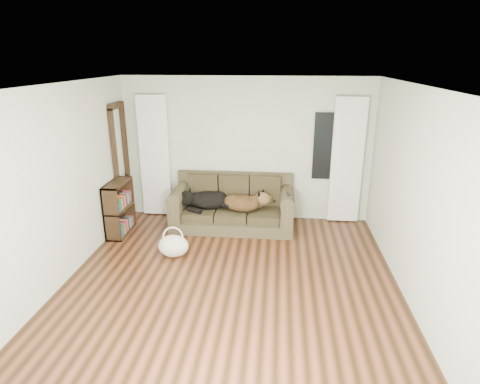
# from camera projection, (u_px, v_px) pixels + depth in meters

# --- Properties ---
(floor) EXTENTS (5.00, 5.00, 0.00)m
(floor) POSITION_uv_depth(u_px,v_px,m) (230.00, 286.00, 5.36)
(floor) COLOR black
(floor) RESTS_ON ground
(ceiling) EXTENTS (5.00, 5.00, 0.00)m
(ceiling) POSITION_uv_depth(u_px,v_px,m) (228.00, 86.00, 4.53)
(ceiling) COLOR white
(ceiling) RESTS_ON ground
(wall_back) EXTENTS (4.50, 0.04, 2.60)m
(wall_back) POSITION_uv_depth(u_px,v_px,m) (246.00, 150.00, 7.30)
(wall_back) COLOR beige
(wall_back) RESTS_ON ground
(wall_left) EXTENTS (0.04, 5.00, 2.60)m
(wall_left) POSITION_uv_depth(u_px,v_px,m) (56.00, 189.00, 5.16)
(wall_left) COLOR beige
(wall_left) RESTS_ON ground
(wall_right) EXTENTS (0.04, 5.00, 2.60)m
(wall_right) POSITION_uv_depth(u_px,v_px,m) (418.00, 201.00, 4.73)
(wall_right) COLOR beige
(wall_right) RESTS_ON ground
(curtain_left) EXTENTS (0.55, 0.08, 2.25)m
(curtain_left) POSITION_uv_depth(u_px,v_px,m) (155.00, 157.00, 7.43)
(curtain_left) COLOR white
(curtain_left) RESTS_ON ground
(curtain_right) EXTENTS (0.55, 0.08, 2.25)m
(curtain_right) POSITION_uv_depth(u_px,v_px,m) (347.00, 161.00, 7.11)
(curtain_right) COLOR white
(curtain_right) RESTS_ON ground
(window_pane) EXTENTS (0.50, 0.03, 1.20)m
(window_pane) POSITION_uv_depth(u_px,v_px,m) (328.00, 146.00, 7.10)
(window_pane) COLOR black
(window_pane) RESTS_ON wall_back
(door_casing) EXTENTS (0.07, 0.60, 2.10)m
(door_casing) POSITION_uv_depth(u_px,v_px,m) (122.00, 166.00, 7.16)
(door_casing) COLOR black
(door_casing) RESTS_ON ground
(sofa) EXTENTS (2.13, 0.92, 0.87)m
(sofa) POSITION_uv_depth(u_px,v_px,m) (233.00, 203.00, 7.10)
(sofa) COLOR #35331E
(sofa) RESTS_ON floor
(dog_black_lab) EXTENTS (0.71, 0.50, 0.30)m
(dog_black_lab) POSITION_uv_depth(u_px,v_px,m) (206.00, 201.00, 7.11)
(dog_black_lab) COLOR black
(dog_black_lab) RESTS_ON sofa
(dog_shepherd) EXTENTS (0.76, 0.61, 0.30)m
(dog_shepherd) POSITION_uv_depth(u_px,v_px,m) (244.00, 203.00, 7.01)
(dog_shepherd) COLOR black
(dog_shepherd) RESTS_ON sofa
(tv_remote) EXTENTS (0.08, 0.20, 0.02)m
(tv_remote) POSITION_uv_depth(u_px,v_px,m) (288.00, 193.00, 6.74)
(tv_remote) COLOR black
(tv_remote) RESTS_ON sofa
(tote_bag) EXTENTS (0.56, 0.49, 0.34)m
(tote_bag) POSITION_uv_depth(u_px,v_px,m) (173.00, 246.00, 6.12)
(tote_bag) COLOR beige
(tote_bag) RESTS_ON floor
(bookshelf) EXTENTS (0.34, 0.76, 0.92)m
(bookshelf) POSITION_uv_depth(u_px,v_px,m) (119.00, 206.00, 6.83)
(bookshelf) COLOR black
(bookshelf) RESTS_ON floor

